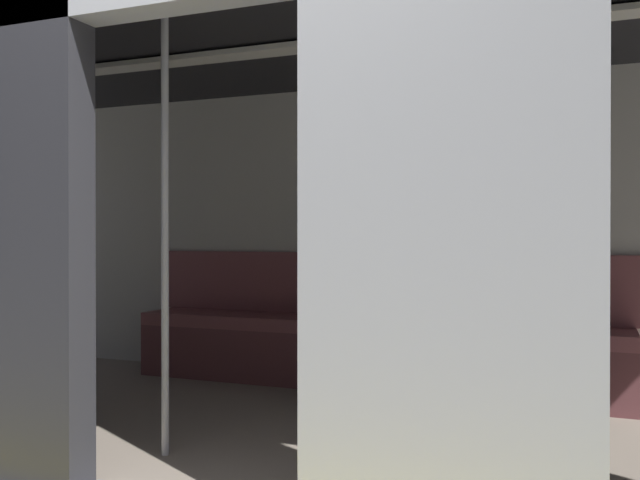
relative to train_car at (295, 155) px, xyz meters
name	(u,v)px	position (x,y,z in m)	size (l,w,h in m)	color
train_car	(295,155)	(0.00, 0.00, 0.00)	(6.40, 2.68, 2.23)	silver
bench_seat	(364,337)	(-0.07, -0.99, -1.12)	(3.38, 0.44, 0.47)	#935156
person_seated	(382,289)	(-0.21, -0.94, -0.79)	(0.55, 0.70, 1.19)	#D8CC4C
handbag	(333,306)	(0.18, -1.07, -0.93)	(0.26, 0.15, 0.17)	#262D4C
book	(439,321)	(-0.57, -1.02, -1.00)	(0.15, 0.22, 0.03)	gold
grab_pole_door	(165,235)	(0.37, 0.68, -0.43)	(0.04, 0.04, 2.09)	silver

